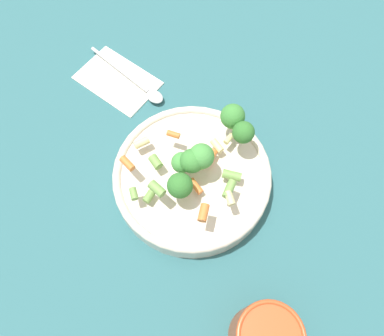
# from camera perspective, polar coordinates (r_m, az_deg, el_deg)

# --- Properties ---
(ground_plane) EXTENTS (3.00, 3.00, 0.00)m
(ground_plane) POSITION_cam_1_polar(r_m,az_deg,el_deg) (0.65, 0.00, -2.26)
(ground_plane) COLOR #2D6066
(bowl) EXTENTS (0.26, 0.26, 0.05)m
(bowl) POSITION_cam_1_polar(r_m,az_deg,el_deg) (0.63, 0.00, -1.42)
(bowl) COLOR beige
(bowl) RESTS_ON ground_plane
(pasta_salad) EXTENTS (0.20, 0.20, 0.07)m
(pasta_salad) POSITION_cam_1_polar(r_m,az_deg,el_deg) (0.58, 1.79, 2.12)
(pasta_salad) COLOR #8CB766
(pasta_salad) RESTS_ON bowl
(napkin) EXTENTS (0.16, 0.18, 0.01)m
(napkin) POSITION_cam_1_polar(r_m,az_deg,el_deg) (0.77, -11.30, 13.02)
(napkin) COLOR white
(napkin) RESTS_ON ground_plane
(spoon) EXTENTS (0.12, 0.17, 0.01)m
(spoon) POSITION_cam_1_polar(r_m,az_deg,el_deg) (0.75, -8.18, 12.57)
(spoon) COLOR silver
(spoon) RESTS_ON napkin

